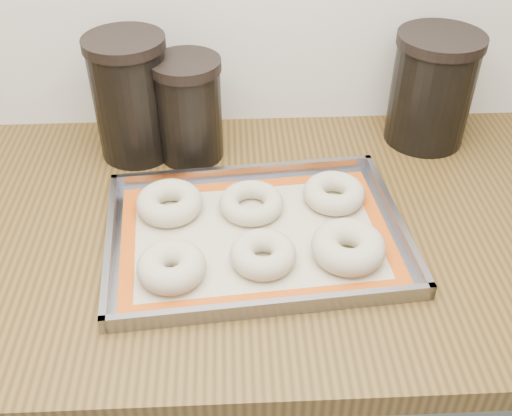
{
  "coord_description": "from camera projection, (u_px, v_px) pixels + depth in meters",
  "views": [
    {
      "loc": [
        -0.14,
        0.93,
        1.53
      ],
      "look_at": [
        -0.11,
        1.63,
        0.96
      ],
      "focal_mm": 42.0,
      "sensor_mm": 36.0,
      "label": 1
    }
  ],
  "objects": [
    {
      "name": "cabinet",
      "position": [
        306.0,
        387.0,
        1.28
      ],
      "size": [
        3.0,
        0.65,
        0.86
      ],
      "primitive_type": "cube",
      "color": "slate",
      "rests_on": "floor"
    },
    {
      "name": "countertop",
      "position": [
        320.0,
        227.0,
        0.99
      ],
      "size": [
        3.06,
        0.68,
        0.04
      ],
      "primitive_type": "cube",
      "color": "brown",
      "rests_on": "cabinet"
    },
    {
      "name": "baking_tray",
      "position": [
        256.0,
        234.0,
        0.94
      ],
      "size": [
        0.49,
        0.37,
        0.03
      ],
      "rotation": [
        0.0,
        0.0,
        0.09
      ],
      "color": "gray",
      "rests_on": "countertop"
    },
    {
      "name": "baking_mat",
      "position": [
        256.0,
        235.0,
        0.94
      ],
      "size": [
        0.44,
        0.33,
        0.0
      ],
      "rotation": [
        0.0,
        0.0,
        0.09
      ],
      "color": "#C6B793",
      "rests_on": "baking_tray"
    },
    {
      "name": "bagel_front_left",
      "position": [
        171.0,
        267.0,
        0.86
      ],
      "size": [
        0.1,
        0.1,
        0.04
      ],
      "primitive_type": "torus",
      "rotation": [
        0.0,
        0.0,
        0.04
      ],
      "color": "beige",
      "rests_on": "baking_mat"
    },
    {
      "name": "bagel_front_mid",
      "position": [
        263.0,
        254.0,
        0.88
      ],
      "size": [
        0.11,
        0.11,
        0.04
      ],
      "primitive_type": "torus",
      "rotation": [
        0.0,
        0.0,
        -0.08
      ],
      "color": "beige",
      "rests_on": "baking_mat"
    },
    {
      "name": "bagel_front_right",
      "position": [
        348.0,
        247.0,
        0.89
      ],
      "size": [
        0.12,
        0.12,
        0.04
      ],
      "primitive_type": "torus",
      "rotation": [
        0.0,
        0.0,
        -0.04
      ],
      "color": "beige",
      "rests_on": "baking_mat"
    },
    {
      "name": "bagel_back_left",
      "position": [
        169.0,
        203.0,
        0.98
      ],
      "size": [
        0.14,
        0.14,
        0.04
      ],
      "primitive_type": "torus",
      "rotation": [
        0.0,
        0.0,
        0.39
      ],
      "color": "beige",
      "rests_on": "baking_mat"
    },
    {
      "name": "bagel_back_mid",
      "position": [
        251.0,
        203.0,
        0.98
      ],
      "size": [
        0.13,
        0.13,
        0.03
      ],
      "primitive_type": "torus",
      "rotation": [
        0.0,
        0.0,
        0.32
      ],
      "color": "beige",
      "rests_on": "baking_mat"
    },
    {
      "name": "bagel_back_right",
      "position": [
        334.0,
        193.0,
        1.0
      ],
      "size": [
        0.11,
        0.11,
        0.04
      ],
      "primitive_type": "torus",
      "rotation": [
        0.0,
        0.0,
        -0.06
      ],
      "color": "beige",
      "rests_on": "baking_mat"
    },
    {
      "name": "canister_left",
      "position": [
        131.0,
        97.0,
        1.07
      ],
      "size": [
        0.14,
        0.14,
        0.23
      ],
      "color": "black",
      "rests_on": "countertop"
    },
    {
      "name": "canister_mid",
      "position": [
        189.0,
        109.0,
        1.07
      ],
      "size": [
        0.12,
        0.12,
        0.19
      ],
      "color": "black",
      "rests_on": "countertop"
    },
    {
      "name": "canister_right",
      "position": [
        432.0,
        89.0,
        1.11
      ],
      "size": [
        0.16,
        0.16,
        0.21
      ],
      "color": "black",
      "rests_on": "countertop"
    }
  ]
}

